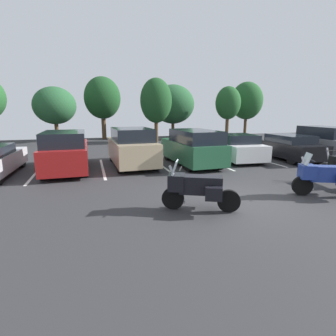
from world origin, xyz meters
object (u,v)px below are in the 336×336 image
object	(u,v)px
car_tan	(132,147)
car_black	(287,147)
motorcycle_third	(325,176)
car_grey	(320,142)
car_green	(193,147)
car_red	(66,152)
motorcycle_touring	(197,187)
car_white	(235,147)

from	to	relation	value
car_tan	car_black	xyz separation A→B (m)	(8.90, -0.65, -0.22)
motorcycle_third	car_grey	world-z (taller)	car_grey
car_green	car_grey	world-z (taller)	car_grey
car_red	car_black	bearing A→B (deg)	-1.31
car_green	motorcycle_touring	bearing A→B (deg)	-110.58
car_red	car_grey	size ratio (longest dim) A/B	0.97
motorcycle_third	car_tan	distance (m)	8.55
car_tan	car_black	bearing A→B (deg)	-4.15
car_red	car_tan	bearing A→B (deg)	6.78
car_green	car_white	xyz separation A→B (m)	(2.84, 0.66, -0.20)
motorcycle_third	car_black	bearing A→B (deg)	59.02
car_tan	car_white	size ratio (longest dim) A/B	1.00
car_white	car_grey	xyz separation A→B (m)	(5.66, -0.40, 0.19)
car_tan	car_grey	bearing A→B (deg)	-1.92
car_white	motorcycle_third	bearing A→B (deg)	-95.54
car_tan	car_green	xyz separation A→B (m)	(3.06, -0.65, -0.03)
car_red	car_green	bearing A→B (deg)	-2.55
car_grey	motorcycle_third	bearing A→B (deg)	-134.81
car_black	car_grey	world-z (taller)	car_grey
car_red	car_green	size ratio (longest dim) A/B	1.01
car_green	car_black	bearing A→B (deg)	-0.00
car_black	car_grey	size ratio (longest dim) A/B	1.00
motorcycle_touring	car_green	xyz separation A→B (m)	(2.29, 6.11, 0.25)
car_black	motorcycle_third	bearing A→B (deg)	-120.98
motorcycle_touring	car_red	bearing A→B (deg)	121.32
motorcycle_third	car_white	size ratio (longest dim) A/B	0.45
motorcycle_touring	car_grey	world-z (taller)	car_grey
motorcycle_touring	car_black	bearing A→B (deg)	36.90
car_tan	car_grey	world-z (taller)	car_tan
car_black	car_grey	distance (m)	2.67
car_green	car_tan	bearing A→B (deg)	168.08
motorcycle_touring	car_black	distance (m)	10.18
motorcycle_touring	car_grey	size ratio (longest dim) A/B	0.41
car_green	car_red	bearing A→B (deg)	177.45
motorcycle_touring	car_white	distance (m)	8.50
car_white	car_grey	distance (m)	5.68
car_tan	car_green	size ratio (longest dim) A/B	0.98
motorcycle_third	car_white	distance (m)	6.79
car_tan	car_black	distance (m)	8.93
car_red	motorcycle_touring	bearing A→B (deg)	-58.68
motorcycle_touring	car_green	world-z (taller)	car_green
car_black	motorcycle_touring	bearing A→B (deg)	-143.10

